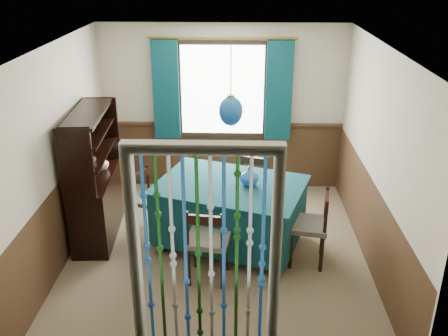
{
  "coord_description": "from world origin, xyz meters",
  "views": [
    {
      "loc": [
        0.25,
        -5.17,
        3.38
      ],
      "look_at": [
        0.08,
        0.28,
        1.03
      ],
      "focal_mm": 40.0,
      "sensor_mm": 36.0,
      "label": 1
    }
  ],
  "objects_px": {
    "sideboard": "(96,194)",
    "bowl_shelf": "(89,160)",
    "chair_far": "(251,187)",
    "chair_near": "(208,241)",
    "vase_table": "(249,177)",
    "chair_right": "(311,226)",
    "dining_table": "(230,210)",
    "chair_left": "(151,200)",
    "vase_sideboard": "(102,162)",
    "pendant_lamp": "(231,111)"
  },
  "relations": [
    {
      "from": "chair_far",
      "to": "vase_table",
      "type": "distance_m",
      "value": 0.84
    },
    {
      "from": "dining_table",
      "to": "chair_far",
      "type": "distance_m",
      "value": 0.73
    },
    {
      "from": "sideboard",
      "to": "bowl_shelf",
      "type": "height_order",
      "value": "sideboard"
    },
    {
      "from": "chair_near",
      "to": "vase_table",
      "type": "distance_m",
      "value": 0.98
    },
    {
      "from": "chair_far",
      "to": "bowl_shelf",
      "type": "bearing_deg",
      "value": 39.42
    },
    {
      "from": "pendant_lamp",
      "to": "bowl_shelf",
      "type": "height_order",
      "value": "pendant_lamp"
    },
    {
      "from": "chair_far",
      "to": "chair_left",
      "type": "distance_m",
      "value": 1.35
    },
    {
      "from": "vase_sideboard",
      "to": "dining_table",
      "type": "bearing_deg",
      "value": -13.47
    },
    {
      "from": "vase_table",
      "to": "bowl_shelf",
      "type": "bearing_deg",
      "value": -177.11
    },
    {
      "from": "dining_table",
      "to": "chair_right",
      "type": "xyz_separation_m",
      "value": [
        0.94,
        -0.36,
        0.01
      ]
    },
    {
      "from": "chair_right",
      "to": "chair_far",
      "type": "bearing_deg",
      "value": 42.93
    },
    {
      "from": "vase_table",
      "to": "vase_sideboard",
      "type": "bearing_deg",
      "value": 167.61
    },
    {
      "from": "chair_left",
      "to": "vase_sideboard",
      "type": "height_order",
      "value": "vase_sideboard"
    },
    {
      "from": "chair_left",
      "to": "vase_table",
      "type": "distance_m",
      "value": 1.38
    },
    {
      "from": "vase_sideboard",
      "to": "chair_near",
      "type": "bearing_deg",
      "value": -38.9
    },
    {
      "from": "vase_sideboard",
      "to": "chair_right",
      "type": "bearing_deg",
      "value": -16.2
    },
    {
      "from": "pendant_lamp",
      "to": "dining_table",
      "type": "bearing_deg",
      "value": -75.96
    },
    {
      "from": "vase_table",
      "to": "bowl_shelf",
      "type": "relative_size",
      "value": 1.13
    },
    {
      "from": "vase_table",
      "to": "sideboard",
      "type": "bearing_deg",
      "value": 173.93
    },
    {
      "from": "dining_table",
      "to": "chair_left",
      "type": "xyz_separation_m",
      "value": [
        -1.03,
        0.29,
        -0.02
      ]
    },
    {
      "from": "pendant_lamp",
      "to": "vase_table",
      "type": "relative_size",
      "value": 4.3
    },
    {
      "from": "chair_right",
      "to": "bowl_shelf",
      "type": "bearing_deg",
      "value": 94.23
    },
    {
      "from": "chair_left",
      "to": "vase_sideboard",
      "type": "relative_size",
      "value": 4.29
    },
    {
      "from": "vase_table",
      "to": "chair_left",
      "type": "bearing_deg",
      "value": 166.19
    },
    {
      "from": "chair_right",
      "to": "bowl_shelf",
      "type": "xyz_separation_m",
      "value": [
        -2.6,
        0.25,
        0.68
      ]
    },
    {
      "from": "pendant_lamp",
      "to": "vase_table",
      "type": "xyz_separation_m",
      "value": [
        0.23,
        -0.02,
        -0.81
      ]
    },
    {
      "from": "chair_right",
      "to": "pendant_lamp",
      "type": "xyz_separation_m",
      "value": [
        -0.94,
        0.36,
        1.27
      ]
    },
    {
      "from": "bowl_shelf",
      "to": "vase_sideboard",
      "type": "relative_size",
      "value": 0.96
    },
    {
      "from": "bowl_shelf",
      "to": "vase_table",
      "type": "bearing_deg",
      "value": 2.89
    },
    {
      "from": "chair_far",
      "to": "vase_table",
      "type": "height_order",
      "value": "vase_table"
    },
    {
      "from": "chair_near",
      "to": "chair_right",
      "type": "height_order",
      "value": "chair_near"
    },
    {
      "from": "chair_near",
      "to": "chair_right",
      "type": "distance_m",
      "value": 1.24
    },
    {
      "from": "chair_near",
      "to": "vase_table",
      "type": "bearing_deg",
      "value": 65.67
    },
    {
      "from": "chair_left",
      "to": "pendant_lamp",
      "type": "xyz_separation_m",
      "value": [
        1.03,
        -0.29,
        1.29
      ]
    },
    {
      "from": "chair_near",
      "to": "bowl_shelf",
      "type": "bearing_deg",
      "value": 163.17
    },
    {
      "from": "chair_right",
      "to": "pendant_lamp",
      "type": "bearing_deg",
      "value": 78.88
    },
    {
      "from": "chair_right",
      "to": "vase_sideboard",
      "type": "relative_size",
      "value": 4.59
    },
    {
      "from": "chair_near",
      "to": "sideboard",
      "type": "distance_m",
      "value": 1.76
    },
    {
      "from": "chair_near",
      "to": "dining_table",
      "type": "bearing_deg",
      "value": 80.47
    },
    {
      "from": "chair_right",
      "to": "sideboard",
      "type": "xyz_separation_m",
      "value": [
        -2.66,
        0.55,
        0.1
      ]
    },
    {
      "from": "chair_left",
      "to": "vase_sideboard",
      "type": "xyz_separation_m",
      "value": [
        -0.62,
        0.1,
        0.48
      ]
    },
    {
      "from": "chair_far",
      "to": "pendant_lamp",
      "type": "bearing_deg",
      "value": 85.5
    },
    {
      "from": "chair_right",
      "to": "vase_sideboard",
      "type": "xyz_separation_m",
      "value": [
        -2.6,
        0.75,
        0.45
      ]
    },
    {
      "from": "pendant_lamp",
      "to": "vase_table",
      "type": "bearing_deg",
      "value": -4.26
    },
    {
      "from": "chair_left",
      "to": "bowl_shelf",
      "type": "relative_size",
      "value": 4.48
    },
    {
      "from": "pendant_lamp",
      "to": "vase_table",
      "type": "height_order",
      "value": "pendant_lamp"
    },
    {
      "from": "dining_table",
      "to": "vase_table",
      "type": "relative_size",
      "value": 9.4
    },
    {
      "from": "dining_table",
      "to": "bowl_shelf",
      "type": "height_order",
      "value": "bowl_shelf"
    },
    {
      "from": "dining_table",
      "to": "pendant_lamp",
      "type": "bearing_deg",
      "value": 122.53
    },
    {
      "from": "chair_left",
      "to": "vase_table",
      "type": "bearing_deg",
      "value": 99.83
    }
  ]
}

